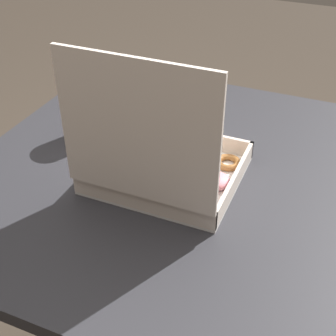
{
  "coord_description": "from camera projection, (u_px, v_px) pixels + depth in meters",
  "views": [
    {
      "loc": [
        -0.29,
        0.78,
        1.34
      ],
      "look_at": [
        0.03,
        0.03,
        0.76
      ],
      "focal_mm": 50.0,
      "sensor_mm": 36.0,
      "label": 1
    }
  ],
  "objects": [
    {
      "name": "dining_table",
      "position": [
        185.0,
        209.0,
        1.08
      ],
      "size": [
        0.93,
        0.91,
        0.74
      ],
      "color": "#2D2D33",
      "rests_on": "ground_plane"
    },
    {
      "name": "donut_box",
      "position": [
        161.0,
        160.0,
        0.94
      ],
      "size": [
        0.3,
        0.27,
        0.32
      ],
      "color": "white",
      "rests_on": "dining_table"
    },
    {
      "name": "coffee_mug",
      "position": [
        89.0,
        116.0,
        1.11
      ],
      "size": [
        0.08,
        0.08,
        0.11
      ],
      "color": "white",
      "rests_on": "dining_table"
    },
    {
      "name": "paper_napkin",
      "position": [
        197.0,
        126.0,
        1.17
      ],
      "size": [
        0.14,
        0.12,
        0.01
      ],
      "color": "beige",
      "rests_on": "dining_table"
    }
  ]
}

